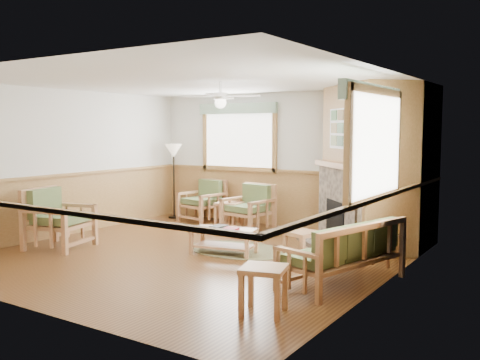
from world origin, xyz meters
The scene contains 24 objects.
floor centered at (0.00, 0.00, -0.01)m, with size 6.00×6.00×0.01m, color #573418.
ceiling centered at (0.00, 0.00, 2.70)m, with size 6.00×6.00×0.01m, color white.
wall_back centered at (0.00, 3.00, 1.35)m, with size 6.00×0.02×2.70m, color silver.
wall_front centered at (0.00, -3.00, 1.35)m, with size 6.00×0.02×2.70m, color silver.
wall_left centered at (-3.00, 0.00, 1.35)m, with size 0.02×6.00×2.70m, color silver.
wall_right centered at (3.00, 0.00, 1.35)m, with size 0.02×6.00×2.70m, color silver.
wainscot centered at (0.00, 0.00, 0.55)m, with size 6.00×6.00×1.10m, color #9C723F, non-canonical shape.
fireplace centered at (2.05, 2.05, 1.35)m, with size 2.20×2.20×2.70m, color #9C723F, non-canonical shape.
window_back centered at (-1.10, 2.96, 2.53)m, with size 1.90×0.16×1.50m, color white, non-canonical shape.
window_right centered at (2.96, -0.20, 2.53)m, with size 0.16×1.90×1.50m, color white, non-canonical shape.
ceiling_fan centered at (0.30, 0.30, 2.66)m, with size 1.24×1.24×0.36m, color white, non-canonical shape.
sofa centered at (2.55, -0.21, 0.41)m, with size 0.73×1.77×0.82m, color #AF7B52, non-canonical shape.
armchair_back_left centered at (-1.78, 2.55, 0.44)m, with size 0.79×0.79×0.88m, color #AF7B52, non-canonical shape.
armchair_back_right centered at (-0.38, 2.19, 0.45)m, with size 0.80×0.80×0.89m, color #AF7B52, non-canonical shape.
armchair_left centered at (-2.19, -0.81, 0.50)m, with size 0.89×0.89×0.99m, color #AF7B52, non-canonical shape.
coffee_table centered at (0.34, 0.31, 0.20)m, with size 1.01×0.50×0.40m, color #AF7B52, non-canonical shape.
end_table_chairs centered at (-0.80, 2.15, 0.26)m, with size 0.47×0.45×0.53m, color #AF7B52, non-canonical shape.
end_table_sofa centered at (2.27, -1.71, 0.26)m, with size 0.46×0.44×0.52m, color #AF7B52, non-canonical shape.
footstool centered at (1.45, 0.86, 0.20)m, with size 0.45×0.45×0.39m, color #AF7B52, non-canonical shape.
braided_rug centered at (0.39, 0.65, 0.01)m, with size 1.78×1.78×0.01m, color brown.
floor_lamp_left centered at (-2.55, 2.55, 0.83)m, with size 0.38×0.38×1.65m, color black, non-canonical shape.
floor_lamp_right centered at (2.29, 0.94, 0.90)m, with size 0.41×0.41×1.81m, color black, non-canonical shape.
book_red centered at (0.49, 0.26, 0.43)m, with size 0.22×0.30×0.03m, color maroon.
book_dark centered at (0.19, 0.38, 0.43)m, with size 0.20×0.27×0.03m, color black.
Camera 1 is at (5.09, -6.52, 1.98)m, focal length 40.00 mm.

